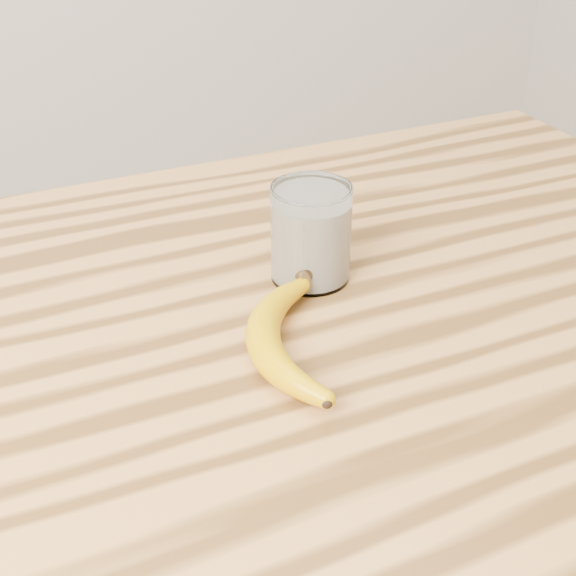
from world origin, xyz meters
name	(u,v)px	position (x,y,z in m)	size (l,w,h in m)	color
table	(297,397)	(0.00, 0.00, 0.77)	(1.20, 0.80, 0.90)	#B87D3D
smoothie_glass	(311,235)	(0.03, 0.04, 0.95)	(0.09, 0.09, 0.11)	white
banana	(262,339)	(-0.07, -0.07, 0.92)	(0.10, 0.28, 0.03)	#CA9300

